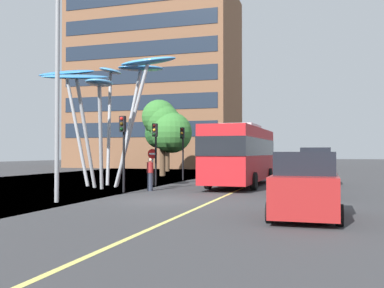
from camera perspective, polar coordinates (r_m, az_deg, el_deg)
name	(u,v)px	position (r m, az deg, el deg)	size (l,w,h in m)	color
ground	(145,201)	(18.72, -6.16, -7.41)	(120.00, 240.00, 0.10)	#38383A
red_bus	(241,152)	(26.44, 6.41, -1.09)	(2.95, 10.28, 3.68)	red
leaf_sculpture	(104,81)	(26.44, -11.34, 8.10)	(9.45, 8.33, 7.78)	#9EA0A5
traffic_light_kerb_near	(123,137)	(22.17, -8.98, 0.88)	(0.28, 0.42, 3.83)	black
traffic_light_kerb_far	(155,141)	(26.53, -4.81, 0.44)	(0.28, 0.42, 3.76)	black
traffic_light_island_mid	(183,142)	(31.53, -1.24, 0.25)	(0.28, 0.42, 3.80)	black
car_parked_near	(306,187)	(13.88, 14.58, -5.42)	(2.09, 4.00, 2.03)	maroon
car_parked_mid	(307,176)	(20.95, 14.71, -4.06)	(2.09, 4.33, 1.92)	gray
car_parked_far	(316,168)	(27.40, 15.83, -3.03)	(2.06, 4.49, 2.29)	gray
street_lamp	(64,69)	(18.58, -16.32, 9.30)	(1.58, 0.44, 8.54)	gray
tree_pavement_near	(166,125)	(36.98, -3.45, 2.44)	(4.51, 3.70, 6.52)	brown
tree_pavement_far	(161,130)	(46.07, -4.09, 1.82)	(3.86, 3.91, 6.66)	brown
pedestrian	(150,174)	(23.04, -5.49, -3.95)	(0.34, 0.34, 1.72)	#2D3342
no_entry_sign	(153,161)	(26.71, -5.17, -2.21)	(0.60, 0.12, 2.22)	gray
backdrop_building	(156,82)	(60.81, -4.72, 8.04)	(21.69, 12.34, 23.31)	brown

